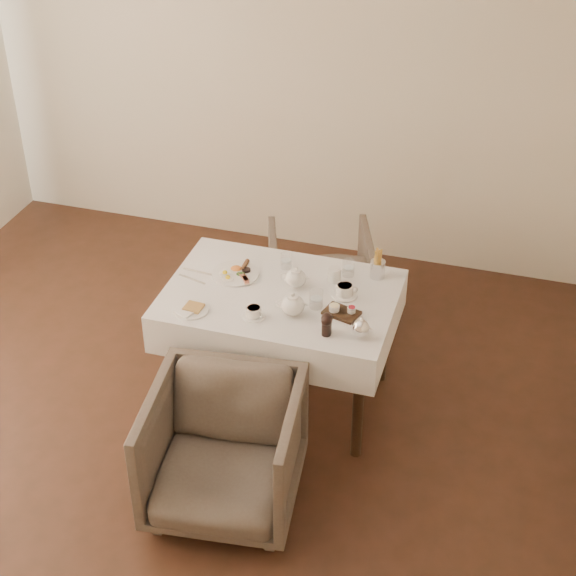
% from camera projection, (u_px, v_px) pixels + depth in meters
% --- Properties ---
extents(table, '(1.28, 0.88, 0.75)m').
position_uv_depth(table, '(280.00, 310.00, 4.95)').
color(table, black).
rests_on(table, ground).
extents(armchair_near, '(0.83, 0.85, 0.70)m').
position_uv_depth(armchair_near, '(224.00, 451.00, 4.44)').
color(armchair_near, '#4E4239').
rests_on(armchair_near, ground).
extents(armchair_far, '(0.85, 0.86, 0.62)m').
position_uv_depth(armchair_far, '(320.00, 277.00, 5.83)').
color(armchair_far, '#4E4239').
rests_on(armchair_far, ground).
extents(breakfast_plate, '(0.27, 0.27, 0.03)m').
position_uv_depth(breakfast_plate, '(236.00, 273.00, 5.04)').
color(breakfast_plate, white).
rests_on(breakfast_plate, table).
extents(side_plate, '(0.21, 0.19, 0.02)m').
position_uv_depth(side_plate, '(189.00, 309.00, 4.74)').
color(side_plate, white).
rests_on(side_plate, table).
extents(teapot_centre, '(0.17, 0.14, 0.13)m').
position_uv_depth(teapot_centre, '(296.00, 277.00, 4.90)').
color(teapot_centre, white).
rests_on(teapot_centre, table).
extents(teapot_front, '(0.19, 0.16, 0.14)m').
position_uv_depth(teapot_front, '(293.00, 304.00, 4.68)').
color(teapot_front, white).
rests_on(teapot_front, table).
extents(creamer, '(0.09, 0.09, 0.08)m').
position_uv_depth(creamer, '(334.00, 275.00, 4.96)').
color(creamer, white).
rests_on(creamer, table).
extents(teacup_near, '(0.12, 0.12, 0.06)m').
position_uv_depth(teacup_near, '(254.00, 312.00, 4.69)').
color(teacup_near, white).
rests_on(teacup_near, table).
extents(teacup_far, '(0.14, 0.14, 0.07)m').
position_uv_depth(teacup_far, '(345.00, 291.00, 4.85)').
color(teacup_far, white).
rests_on(teacup_far, table).
extents(glass_left, '(0.09, 0.09, 0.09)m').
position_uv_depth(glass_left, '(286.00, 261.00, 5.08)').
color(glass_left, silver).
rests_on(glass_left, table).
extents(glass_mid, '(0.10, 0.10, 0.10)m').
position_uv_depth(glass_mid, '(316.00, 299.00, 4.75)').
color(glass_mid, silver).
rests_on(glass_mid, table).
extents(glass_right, '(0.09, 0.09, 0.10)m').
position_uv_depth(glass_right, '(348.00, 268.00, 5.01)').
color(glass_right, silver).
rests_on(glass_right, table).
extents(condiment_board, '(0.21, 0.17, 0.05)m').
position_uv_depth(condiment_board, '(341.00, 312.00, 4.71)').
color(condiment_board, black).
rests_on(condiment_board, table).
extents(pepper_mill_left, '(0.07, 0.07, 0.12)m').
position_uv_depth(pepper_mill_left, '(327.00, 323.00, 4.55)').
color(pepper_mill_left, black).
rests_on(pepper_mill_left, table).
extents(pepper_mill_right, '(0.06, 0.06, 0.12)m').
position_uv_depth(pepper_mill_right, '(326.00, 325.00, 4.54)').
color(pepper_mill_right, black).
rests_on(pepper_mill_right, table).
extents(silver_pot, '(0.13, 0.12, 0.12)m').
position_uv_depth(silver_pot, '(361.00, 327.00, 4.52)').
color(silver_pot, white).
rests_on(silver_pot, table).
extents(fries_cup, '(0.09, 0.09, 0.18)m').
position_uv_depth(fries_cup, '(378.00, 265.00, 4.98)').
color(fries_cup, silver).
rests_on(fries_cup, table).
extents(cutlery_fork, '(0.19, 0.03, 0.00)m').
position_uv_depth(cutlery_fork, '(198.00, 272.00, 5.06)').
color(cutlery_fork, silver).
rests_on(cutlery_fork, table).
extents(cutlery_knife, '(0.18, 0.06, 0.00)m').
position_uv_depth(cutlery_knife, '(192.00, 279.00, 5.00)').
color(cutlery_knife, silver).
rests_on(cutlery_knife, table).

